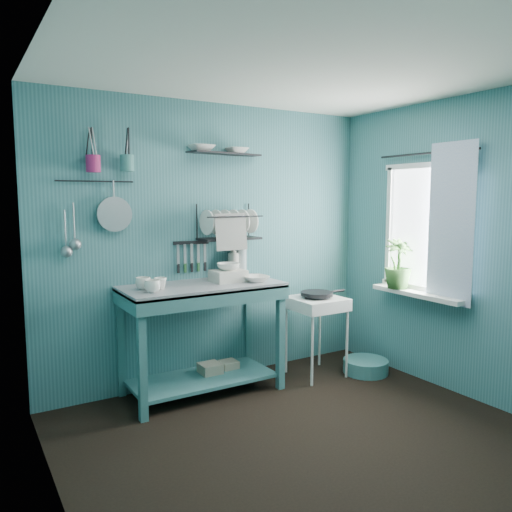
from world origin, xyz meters
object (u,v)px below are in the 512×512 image
storage_tin_small (229,372)px  hotplate_stand (316,336)px  potted_plant (398,264)px  floor_basin (366,366)px  mug_left (153,286)px  water_bottle (242,260)px  soap_bottle (233,260)px  wash_tub (228,276)px  colander (115,214)px  dish_rack (229,222)px  mug_mid (160,283)px  utensil_cup_magenta (93,164)px  frying_pan (317,294)px  utensil_cup_teal (127,163)px  mug_right (143,283)px  storage_tin_large (210,376)px  work_counter (202,338)px

storage_tin_small → hotplate_stand: bearing=-17.6°
potted_plant → floor_basin: (-0.20, 0.17, -1.00)m
mug_left → floor_basin: 2.23m
water_bottle → potted_plant: 1.45m
mug_left → soap_bottle: soap_bottle is taller
wash_tub → colander: (-0.89, 0.25, 0.54)m
dish_rack → floor_basin: (1.18, -0.53, -1.39)m
soap_bottle → water_bottle: soap_bottle is taller
mug_mid → utensil_cup_magenta: size_ratio=0.77×
mug_left → colander: 0.69m
frying_pan → mug_left: bearing=179.5°
hotplate_stand → frying_pan: bearing=0.0°
floor_basin → wash_tub: bearing=164.3°
water_bottle → utensil_cup_teal: bearing=-178.8°
mug_right → floor_basin: (2.04, -0.38, -0.93)m
utensil_cup_magenta → storage_tin_small: size_ratio=0.65×
dish_rack → storage_tin_large: dish_rack is taller
wash_tub → soap_bottle: bearing=52.3°
utensil_cup_magenta → floor_basin: (2.34, -0.58, -1.86)m
wash_tub → dish_rack: bearing=58.6°
potted_plant → dish_rack: bearing=153.1°
mug_mid → floor_basin: bearing=-9.5°
wash_tub → dish_rack: size_ratio=0.51×
mug_right → storage_tin_large: bearing=4.8°
colander → storage_tin_small: 1.72m
floor_basin → mug_mid: bearing=170.5°
mug_left → hotplate_stand: size_ratio=0.17×
mug_right → storage_tin_small: size_ratio=0.61×
frying_pan → potted_plant: bearing=-30.8°
mug_mid → colander: size_ratio=0.36×
dish_rack → storage_tin_small: (-0.05, -0.07, -1.35)m
utensil_cup_magenta → floor_basin: bearing=-13.9°
potted_plant → water_bottle: bearing=147.5°
mug_left → hotplate_stand: bearing=-0.5°
storage_tin_large → storage_tin_small: (0.20, 0.03, -0.01)m
mug_left → potted_plant: bearing=-10.1°
mug_right → colander: (-0.14, 0.23, 0.54)m
work_counter → colander: (-0.64, 0.23, 1.06)m
soap_bottle → utensil_cup_teal: utensil_cup_teal is taller
mug_left → storage_tin_small: mug_left is taller
storage_tin_small → floor_basin: size_ratio=0.47×
mug_right → hotplate_stand: mug_right is taller
dish_rack → utensil_cup_teal: bearing=169.6°
dish_rack → utensil_cup_magenta: size_ratio=4.23×
utensil_cup_teal → potted_plant: bearing=-18.3°
mug_mid → utensil_cup_teal: utensil_cup_teal is taller
soap_bottle → storage_tin_large: (-0.32, -0.15, -0.99)m
potted_plant → soap_bottle: bearing=150.2°
mug_left → mug_mid: size_ratio=1.23×
mug_mid → hotplate_stand: (1.48, -0.11, -0.62)m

